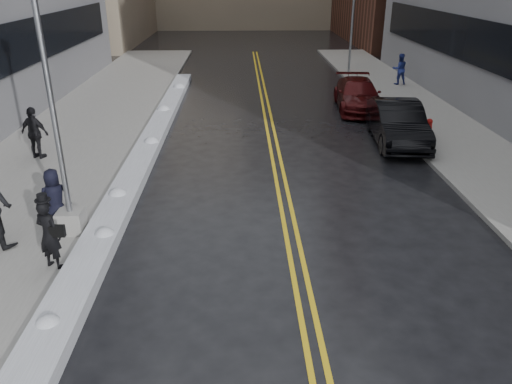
{
  "coord_description": "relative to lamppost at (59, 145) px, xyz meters",
  "views": [
    {
      "loc": [
        1.18,
        -9.8,
        6.45
      ],
      "look_at": [
        1.54,
        1.8,
        1.3
      ],
      "focal_mm": 35.0,
      "sensor_mm": 36.0,
      "label": 1
    }
  ],
  "objects": [
    {
      "name": "traffic_signal",
      "position": [
        11.8,
        22.0,
        0.87
      ],
      "size": [
        0.16,
        0.2,
        6.0
      ],
      "color": "gray",
      "rests_on": "sidewalk_east"
    },
    {
      "name": "pedestrian_east",
      "position": [
        14.09,
        18.33,
        -1.48
      ],
      "size": [
        0.91,
        0.73,
        1.82
      ],
      "primitive_type": "imported",
      "rotation": [
        0.0,
        0.0,
        3.19
      ],
      "color": "navy",
      "rests_on": "sidewalk_east"
    },
    {
      "name": "lane_line_right",
      "position": [
        5.95,
        8.0,
        -2.53
      ],
      "size": [
        0.12,
        50.0,
        0.01
      ],
      "primitive_type": "cube",
      "color": "gold",
      "rests_on": "ground"
    },
    {
      "name": "sidewalk_west",
      "position": [
        -2.45,
        8.0,
        -2.46
      ],
      "size": [
        5.5,
        50.0,
        0.15
      ],
      "primitive_type": "cube",
      "color": "gray",
      "rests_on": "ground"
    },
    {
      "name": "snow_ridge",
      "position": [
        0.85,
        6.0,
        -2.36
      ],
      "size": [
        0.9,
        30.0,
        0.34
      ],
      "primitive_type": "cube",
      "color": "silver",
      "rests_on": "ground"
    },
    {
      "name": "fire_hydrant",
      "position": [
        12.3,
        8.0,
        -1.98
      ],
      "size": [
        0.26,
        0.26,
        0.73
      ],
      "color": "maroon",
      "rests_on": "sidewalk_east"
    },
    {
      "name": "pedestrian_c",
      "position": [
        -0.44,
        0.31,
        -1.57
      ],
      "size": [
        0.94,
        0.81,
        1.63
      ],
      "primitive_type": "imported",
      "rotation": [
        0.0,
        0.0,
        3.58
      ],
      "color": "black",
      "rests_on": "sidewalk_west"
    },
    {
      "name": "sidewalk_east",
      "position": [
        13.3,
        8.0,
        -2.46
      ],
      "size": [
        4.0,
        50.0,
        0.15
      ],
      "primitive_type": "cube",
      "color": "gray",
      "rests_on": "ground"
    },
    {
      "name": "lamppost",
      "position": [
        0.0,
        0.0,
        0.0
      ],
      "size": [
        0.65,
        0.65,
        7.62
      ],
      "color": "gray",
      "rests_on": "sidewalk_west"
    },
    {
      "name": "car_black",
      "position": [
        10.8,
        7.51,
        -1.69
      ],
      "size": [
        2.19,
        5.24,
        1.69
      ],
      "primitive_type": "imported",
      "rotation": [
        0.0,
        0.0,
        -0.08
      ],
      "color": "black",
      "rests_on": "ground"
    },
    {
      "name": "ground",
      "position": [
        3.3,
        -2.0,
        -2.53
      ],
      "size": [
        160.0,
        160.0,
        0.0
      ],
      "primitive_type": "plane",
      "color": "black",
      "rests_on": "ground"
    },
    {
      "name": "pedestrian_fedora",
      "position": [
        0.1,
        -1.72,
        -1.54
      ],
      "size": [
        0.72,
        0.61,
        1.68
      ],
      "primitive_type": "imported",
      "rotation": [
        0.0,
        0.0,
        2.74
      ],
      "color": "black",
      "rests_on": "sidewalk_west"
    },
    {
      "name": "lane_line_left",
      "position": [
        5.65,
        8.0,
        -2.53
      ],
      "size": [
        0.12,
        50.0,
        0.01
      ],
      "primitive_type": "cube",
      "color": "gold",
      "rests_on": "ground"
    },
    {
      "name": "car_maroon",
      "position": [
        10.4,
        12.94,
        -1.79
      ],
      "size": [
        2.51,
        5.3,
        1.49
      ],
      "primitive_type": "imported",
      "rotation": [
        0.0,
        0.0,
        -0.08
      ],
      "color": "#3D090A",
      "rests_on": "ground"
    },
    {
      "name": "pedestrian_d",
      "position": [
        -2.96,
        5.77,
        -1.43
      ],
      "size": [
        1.2,
        0.81,
        1.9
      ],
      "primitive_type": "imported",
      "rotation": [
        0.0,
        0.0,
        2.8
      ],
      "color": "black",
      "rests_on": "sidewalk_west"
    }
  ]
}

